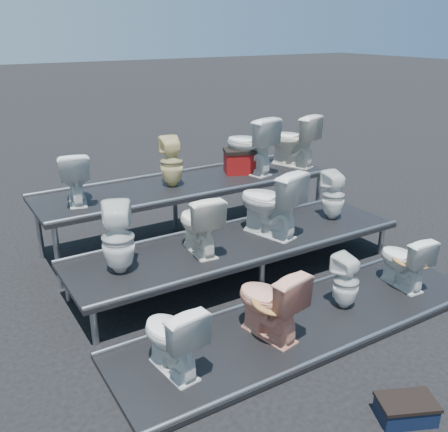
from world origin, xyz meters
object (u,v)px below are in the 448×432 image
toilet_5 (199,223)px  toilet_6 (270,202)px  toilet_10 (250,145)px  toilet_7 (334,195)px  toilet_11 (292,140)px  toilet_1 (269,302)px  red_crate (239,163)px  toilet_4 (118,238)px  toilet_3 (404,260)px  toilet_2 (346,282)px  toilet_8 (75,177)px  step_stool (406,411)px  toilet_9 (171,162)px  toilet_0 (172,337)px

toilet_5 → toilet_6: 0.99m
toilet_10 → toilet_7: bearing=97.6°
toilet_11 → toilet_7: bearing=57.2°
toilet_1 → red_crate: 3.06m
toilet_10 → toilet_4: bearing=14.2°
toilet_3 → toilet_6: (-0.98, 1.30, 0.50)m
toilet_2 → toilet_5: 1.74m
toilet_7 → toilet_10: 1.47m
toilet_3 → toilet_8: 4.04m
step_stool → red_crate: bearing=99.4°
toilet_9 → toilet_11: bearing=-168.1°
toilet_3 → toilet_10: toilet_10 is taller
toilet_5 → red_crate: bearing=-131.3°
toilet_3 → step_stool: size_ratio=1.50×
toilet_11 → step_stool: toilet_11 is taller
toilet_0 → toilet_9: 3.01m
toilet_3 → toilet_1: bearing=4.5°
toilet_0 → toilet_5: bearing=-134.0°
toilet_2 → step_stool: 1.63m
toilet_1 → toilet_8: (-1.06, 2.60, 0.75)m
red_crate → toilet_7: bearing=-43.0°
step_stool → toilet_4: bearing=139.8°
toilet_10 → toilet_6: bearing=53.1°
toilet_7 → toilet_10: size_ratio=0.78×
toilet_1 → step_stool: toilet_1 is taller
toilet_1 → red_crate: red_crate is taller
toilet_0 → toilet_9: (1.29, 2.60, 0.79)m
toilet_3 → step_stool: (-1.62, -1.43, -0.31)m
toilet_1 → toilet_9: (0.25, 2.60, 0.77)m
toilet_2 → toilet_6: (-0.08, 1.30, 0.52)m
toilet_6 → toilet_10: (0.58, 1.30, 0.40)m
toilet_4 → toilet_8: toilet_8 is taller
toilet_1 → toilet_3: 1.92m
red_crate → step_stool: size_ratio=0.99×
toilet_3 → toilet_9: size_ratio=0.96×
toilet_3 → toilet_6: toilet_6 is taller
toilet_0 → toilet_5: toilet_5 is taller
toilet_6 → toilet_9: toilet_9 is taller
toilet_1 → toilet_2: 1.02m
toilet_8 → toilet_11: toilet_11 is taller
toilet_5 → toilet_10: 2.09m
toilet_8 → red_crate: (2.45, 0.07, -0.17)m
toilet_10 → toilet_2: bearing=66.1°
toilet_9 → toilet_3: bearing=134.7°
toilet_9 → toilet_1: bearing=96.5°
toilet_4 → step_stool: bearing=135.8°
toilet_3 → toilet_5: toilet_5 is taller
toilet_4 → toilet_10: toilet_10 is taller
toilet_10 → toilet_11: 0.80m
toilet_3 → toilet_4: (-2.93, 1.30, 0.46)m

